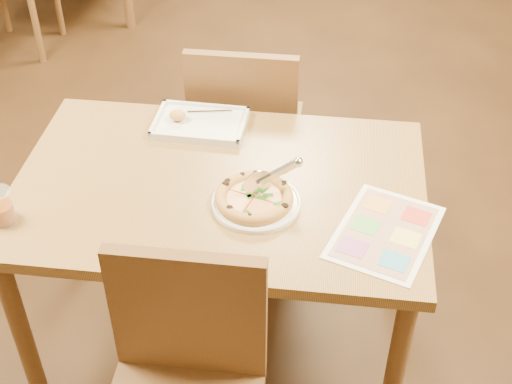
# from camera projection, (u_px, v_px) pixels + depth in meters

# --- Properties ---
(dining_table) EXTENTS (1.30, 0.85, 0.72)m
(dining_table) POSITION_uv_depth(u_px,v_px,m) (220.00, 204.00, 2.31)
(dining_table) COLOR olive
(dining_table) RESTS_ON ground
(chair_near) EXTENTS (0.42, 0.42, 0.47)m
(chair_near) POSITION_uv_depth(u_px,v_px,m) (184.00, 369.00, 1.89)
(chair_near) COLOR brown
(chair_near) RESTS_ON ground
(chair_far) EXTENTS (0.42, 0.42, 0.47)m
(chair_far) POSITION_uv_depth(u_px,v_px,m) (245.00, 119.00, 2.81)
(chair_far) COLOR brown
(chair_far) RESTS_ON ground
(plate) EXTENTS (0.33, 0.33, 0.01)m
(plate) POSITION_uv_depth(u_px,v_px,m) (256.00, 203.00, 2.17)
(plate) COLOR white
(plate) RESTS_ON dining_table
(pizza) EXTENTS (0.24, 0.24, 0.04)m
(pizza) POSITION_uv_depth(u_px,v_px,m) (254.00, 198.00, 2.15)
(pizza) COLOR gold
(pizza) RESTS_ON plate
(pizza_cutter) EXTENTS (0.16, 0.09, 0.10)m
(pizza_cutter) POSITION_uv_depth(u_px,v_px,m) (271.00, 176.00, 2.13)
(pizza_cutter) COLOR silver
(pizza_cutter) RESTS_ON pizza
(appetizer_tray) EXTENTS (0.32, 0.23, 0.06)m
(appetizer_tray) POSITION_uv_depth(u_px,v_px,m) (198.00, 124.00, 2.49)
(appetizer_tray) COLOR silver
(appetizer_tray) RESTS_ON dining_table
(glass_tumbler) EXTENTS (0.09, 0.09, 0.11)m
(glass_tumbler) POSITION_uv_depth(u_px,v_px,m) (0.00, 208.00, 2.09)
(glass_tumbler) COLOR #813609
(glass_tumbler) RESTS_ON dining_table
(menu) EXTENTS (0.37, 0.43, 0.00)m
(menu) POSITION_uv_depth(u_px,v_px,m) (385.00, 232.00, 2.07)
(menu) COLOR silver
(menu) RESTS_ON dining_table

